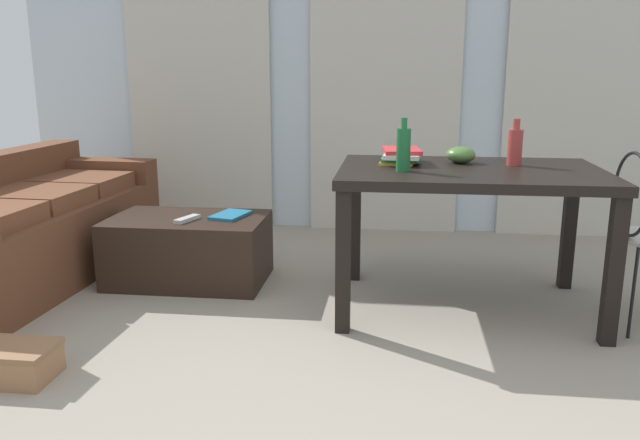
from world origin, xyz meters
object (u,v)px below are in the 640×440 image
(bottle_far, at_px, (403,149))
(bowl, at_px, (461,155))
(magazine, at_px, (230,215))
(coffee_table, at_px, (189,249))
(craft_table, at_px, (470,187))
(tv_remote_primary, at_px, (187,219))
(couch, at_px, (24,229))
(bottle_near, at_px, (515,146))
(book_stack, at_px, (401,156))
(shoebox, at_px, (10,362))

(bottle_far, bearing_deg, bowl, 45.53)
(magazine, bearing_deg, coffee_table, -152.38)
(craft_table, relative_size, bowl, 8.55)
(craft_table, bearing_deg, tv_remote_primary, 174.10)
(couch, distance_m, craft_table, 2.63)
(bottle_near, relative_size, bottle_far, 0.93)
(couch, relative_size, magazine, 7.62)
(couch, xyz_separation_m, bottle_far, (2.25, -0.30, 0.56))
(coffee_table, height_order, bowl, bowl)
(coffee_table, xyz_separation_m, bottle_far, (1.26, -0.38, 0.67))
(bottle_near, bearing_deg, tv_remote_primary, 179.09)
(bottle_far, height_order, bowl, bottle_far)
(bottle_near, distance_m, magazine, 1.67)
(coffee_table, bearing_deg, craft_table, -8.68)
(couch, relative_size, book_stack, 6.70)
(coffee_table, bearing_deg, magazine, 13.27)
(bottle_far, relative_size, tv_remote_primary, 1.43)
(tv_remote_primary, distance_m, magazine, 0.26)
(coffee_table, xyz_separation_m, book_stack, (1.25, -0.11, 0.60))
(couch, xyz_separation_m, shoebox, (0.66, -1.23, -0.24))
(magazine, bearing_deg, book_stack, 4.91)
(coffee_table, height_order, shoebox, coffee_table)
(coffee_table, relative_size, bowl, 5.87)
(bottle_near, distance_m, tv_remote_primary, 1.87)
(bottle_near, bearing_deg, book_stack, 179.74)
(craft_table, bearing_deg, magazine, 167.38)
(couch, bearing_deg, magazine, 5.96)
(coffee_table, relative_size, tv_remote_primary, 4.96)
(craft_table, xyz_separation_m, shoebox, (-1.94, -1.06, -0.59))
(bowl, distance_m, magazine, 1.38)
(coffee_table, height_order, bottle_near, bottle_near)
(craft_table, bearing_deg, shoebox, -151.41)
(craft_table, distance_m, book_stack, 0.40)
(book_stack, bearing_deg, tv_remote_primary, 178.78)
(magazine, bearing_deg, bottle_far, -8.92)
(bottle_near, relative_size, magazine, 0.94)
(craft_table, bearing_deg, bottle_near, 29.55)
(coffee_table, xyz_separation_m, craft_table, (1.60, -0.24, 0.46))
(bowl, bearing_deg, bottle_far, -134.47)
(bottle_near, xyz_separation_m, magazine, (-1.59, 0.17, -0.46))
(bowl, relative_size, tv_remote_primary, 0.84)
(coffee_table, bearing_deg, couch, -175.90)
(bottle_far, height_order, magazine, bottle_far)
(couch, bearing_deg, coffee_table, 4.10)
(bottle_far, distance_m, shoebox, 2.01)
(coffee_table, height_order, book_stack, book_stack)
(craft_table, bearing_deg, coffee_table, 171.32)
(bottle_near, height_order, bowl, bottle_near)
(shoebox, bearing_deg, tv_remote_primary, 73.33)
(book_stack, xyz_separation_m, shoebox, (-1.59, -1.20, -0.72))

